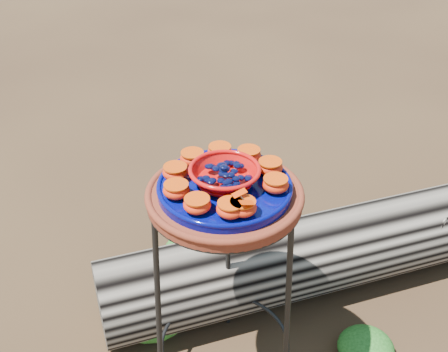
# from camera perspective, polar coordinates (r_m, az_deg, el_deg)

# --- Properties ---
(plant_stand) EXTENTS (0.44, 0.44, 0.70)m
(plant_stand) POSITION_cam_1_polar(r_m,az_deg,el_deg) (1.69, 0.06, -12.22)
(plant_stand) COLOR black
(plant_stand) RESTS_ON ground
(terracotta_saucer) EXTENTS (0.40, 0.40, 0.03)m
(terracotta_saucer) POSITION_cam_1_polar(r_m,az_deg,el_deg) (1.45, 0.06, -2.12)
(terracotta_saucer) COLOR brown
(terracotta_saucer) RESTS_ON plant_stand
(cobalt_plate) EXTENTS (0.35, 0.35, 0.02)m
(cobalt_plate) POSITION_cam_1_polar(r_m,az_deg,el_deg) (1.44, 0.07, -1.22)
(cobalt_plate) COLOR #060036
(cobalt_plate) RESTS_ON terracotta_saucer
(red_bowl) EXTENTS (0.17, 0.17, 0.05)m
(red_bowl) POSITION_cam_1_polar(r_m,az_deg,el_deg) (1.42, 0.07, -0.05)
(red_bowl) COLOR red
(red_bowl) RESTS_ON cobalt_plate
(glass_gems) EXTENTS (0.13, 0.13, 0.02)m
(glass_gems) POSITION_cam_1_polar(r_m,az_deg,el_deg) (1.40, 0.07, 1.16)
(glass_gems) COLOR black
(glass_gems) RESTS_ON red_bowl
(orange_half_0) EXTENTS (0.07, 0.07, 0.04)m
(orange_half_0) POSITION_cam_1_polar(r_m,az_deg,el_deg) (1.32, 1.92, -3.20)
(orange_half_0) COLOR red
(orange_half_0) RESTS_ON cobalt_plate
(orange_half_1) EXTENTS (0.07, 0.07, 0.04)m
(orange_half_1) POSITION_cam_1_polar(r_m,az_deg,el_deg) (1.40, 5.24, -0.86)
(orange_half_1) COLOR red
(orange_half_1) RESTS_ON cobalt_plate
(orange_half_2) EXTENTS (0.07, 0.07, 0.04)m
(orange_half_2) POSITION_cam_1_polar(r_m,az_deg,el_deg) (1.47, 4.70, 0.91)
(orange_half_2) COLOR red
(orange_half_2) RESTS_ON cobalt_plate
(orange_half_3) EXTENTS (0.07, 0.07, 0.04)m
(orange_half_3) POSITION_cam_1_polar(r_m,az_deg,el_deg) (1.52, 2.53, 2.13)
(orange_half_3) COLOR red
(orange_half_3) RESTS_ON cobalt_plate
(orange_half_4) EXTENTS (0.07, 0.07, 0.04)m
(orange_half_4) POSITION_cam_1_polar(r_m,az_deg,el_deg) (1.53, -0.43, 2.47)
(orange_half_4) COLOR red
(orange_half_4) RESTS_ON cobalt_plate
(orange_half_5) EXTENTS (0.07, 0.07, 0.04)m
(orange_half_5) POSITION_cam_1_polar(r_m,az_deg,el_deg) (1.50, -3.23, 1.83)
(orange_half_5) COLOR red
(orange_half_5) RESTS_ON cobalt_plate
(orange_half_6) EXTENTS (0.07, 0.07, 0.04)m
(orange_half_6) POSITION_cam_1_polar(r_m,az_deg,el_deg) (1.45, -4.95, 0.38)
(orange_half_6) COLOR red
(orange_half_6) RESTS_ON cobalt_plate
(orange_half_7) EXTENTS (0.07, 0.07, 0.04)m
(orange_half_7) POSITION_cam_1_polar(r_m,az_deg,el_deg) (1.38, -4.86, -1.44)
(orange_half_7) COLOR red
(orange_half_7) RESTS_ON cobalt_plate
(orange_half_8) EXTENTS (0.07, 0.07, 0.04)m
(orange_half_8) POSITION_cam_1_polar(r_m,az_deg,el_deg) (1.33, -2.74, -2.92)
(orange_half_8) COLOR red
(orange_half_8) RESTS_ON cobalt_plate
(orange_half_9) EXTENTS (0.07, 0.07, 0.04)m
(orange_half_9) POSITION_cam_1_polar(r_m,az_deg,el_deg) (1.32, 0.64, -3.37)
(orange_half_9) COLOR red
(orange_half_9) RESTS_ON cobalt_plate
(butterfly) EXTENTS (0.09, 0.07, 0.01)m
(butterfly) POSITION_cam_1_polar(r_m,az_deg,el_deg) (1.31, 1.94, -2.32)
(butterfly) COLOR red
(butterfly) RESTS_ON orange_half_0
(driftwood_log) EXTENTS (1.66, 1.00, 0.30)m
(driftwood_log) POSITION_cam_1_polar(r_m,az_deg,el_deg) (2.16, 9.32, -7.80)
(driftwood_log) COLOR black
(driftwood_log) RESTS_ON ground
(foliage_left) EXTENTS (0.30, 0.30, 0.15)m
(foliage_left) POSITION_cam_1_polar(r_m,az_deg,el_deg) (2.06, -7.51, -12.98)
(foliage_left) COLOR #144111
(foliage_left) RESTS_ON ground
(foliage_right) EXTENTS (0.19, 0.19, 0.10)m
(foliage_right) POSITION_cam_1_polar(r_m,az_deg,el_deg) (2.02, 14.22, -16.52)
(foliage_right) COLOR #144111
(foliage_right) RESTS_ON ground
(foliage_back) EXTENTS (0.28, 0.28, 0.14)m
(foliage_back) POSITION_cam_1_polar(r_m,az_deg,el_deg) (2.26, -2.58, -7.73)
(foliage_back) COLOR #144111
(foliage_back) RESTS_ON ground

